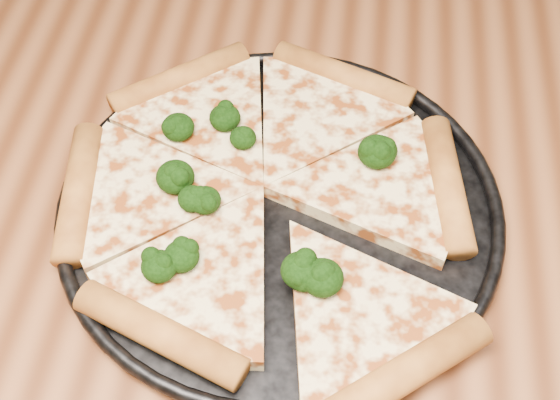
# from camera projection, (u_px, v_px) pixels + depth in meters

# --- Properties ---
(dining_table) EXTENTS (1.20, 0.90, 0.75)m
(dining_table) POSITION_uv_depth(u_px,v_px,m) (261.00, 353.00, 0.63)
(dining_table) COLOR brown
(dining_table) RESTS_ON ground
(pizza_pan) EXTENTS (0.35, 0.35, 0.02)m
(pizza_pan) POSITION_uv_depth(u_px,v_px,m) (280.00, 207.00, 0.59)
(pizza_pan) COLOR black
(pizza_pan) RESTS_ON dining_table
(pizza) EXTENTS (0.34, 0.36, 0.02)m
(pizza) POSITION_uv_depth(u_px,v_px,m) (268.00, 194.00, 0.59)
(pizza) COLOR #F7D997
(pizza) RESTS_ON pizza_pan
(broccoli_florets) EXTENTS (0.19, 0.17, 0.02)m
(broccoli_florets) POSITION_uv_depth(u_px,v_px,m) (264.00, 198.00, 0.58)
(broccoli_florets) COLOR black
(broccoli_florets) RESTS_ON pizza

